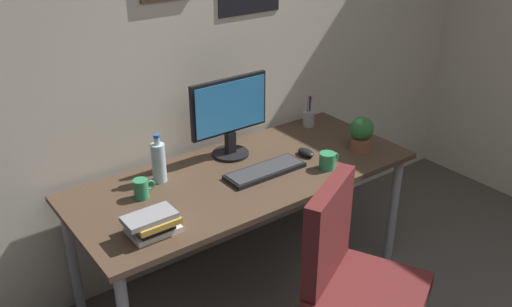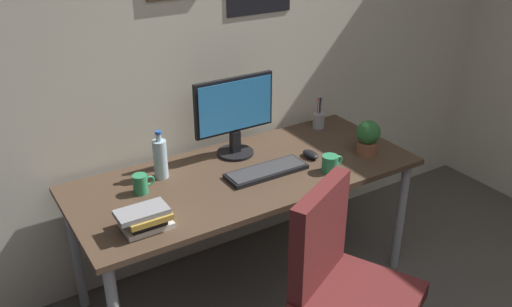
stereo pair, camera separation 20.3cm
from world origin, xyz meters
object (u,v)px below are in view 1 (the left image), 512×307
object	(u,v)px
keyboard	(265,171)
water_bottle	(159,162)
coffee_mug_far	(142,189)
book_stack_left	(152,223)
potted_plant	(361,133)
coffee_mug_near	(328,161)
office_chair	(352,277)
monitor	(230,114)
computer_mouse	(306,152)
pen_cup	(309,118)

from	to	relation	value
keyboard	water_bottle	xyz separation A→B (m)	(-0.47, 0.24, 0.09)
keyboard	coffee_mug_far	xyz separation A→B (m)	(-0.61, 0.15, 0.04)
book_stack_left	keyboard	bearing A→B (deg)	11.82
potted_plant	book_stack_left	world-z (taller)	potted_plant
water_bottle	coffee_mug_near	bearing A→B (deg)	-27.46
potted_plant	office_chair	bearing A→B (deg)	-137.30
coffee_mug_far	keyboard	bearing A→B (deg)	-13.70
office_chair	coffee_mug_far	size ratio (longest dim) A/B	8.74
monitor	computer_mouse	bearing A→B (deg)	-38.31
monitor	water_bottle	bearing A→B (deg)	-175.21
water_bottle	pen_cup	world-z (taller)	water_bottle
monitor	book_stack_left	distance (m)	0.83
potted_plant	pen_cup	distance (m)	0.43
computer_mouse	pen_cup	world-z (taller)	pen_cup
office_chair	potted_plant	bearing A→B (deg)	42.70
keyboard	coffee_mug_near	distance (m)	0.33
computer_mouse	potted_plant	world-z (taller)	potted_plant
coffee_mug_far	potted_plant	xyz separation A→B (m)	(1.20, -0.25, 0.06)
coffee_mug_far	potted_plant	distance (m)	1.23
coffee_mug_far	office_chair	bearing A→B (deg)	-56.70
coffee_mug_near	book_stack_left	distance (m)	1.00
computer_mouse	water_bottle	bearing A→B (deg)	164.23
water_bottle	book_stack_left	size ratio (longest dim) A/B	1.08
water_bottle	pen_cup	distance (m)	1.06
office_chair	pen_cup	bearing A→B (deg)	57.86
office_chair	pen_cup	world-z (taller)	office_chair
monitor	computer_mouse	distance (m)	0.47
keyboard	book_stack_left	bearing A→B (deg)	-168.18
monitor	coffee_mug_near	distance (m)	0.57
office_chair	water_bottle	bearing A→B (deg)	113.63
pen_cup	book_stack_left	distance (m)	1.38
office_chair	computer_mouse	xyz separation A→B (m)	(0.36, 0.72, 0.21)
computer_mouse	book_stack_left	bearing A→B (deg)	-170.12
water_bottle	coffee_mug_near	distance (m)	0.86
computer_mouse	coffee_mug_far	bearing A→B (deg)	172.38
keyboard	coffee_mug_near	bearing A→B (deg)	-27.38
water_bottle	book_stack_left	xyz separation A→B (m)	(-0.24, -0.39, -0.05)
water_bottle	potted_plant	bearing A→B (deg)	-18.12
office_chair	potted_plant	size ratio (longest dim) A/B	4.87
coffee_mug_near	coffee_mug_far	bearing A→B (deg)	161.63
coffee_mug_near	pen_cup	bearing A→B (deg)	58.59
computer_mouse	book_stack_left	size ratio (longest dim) A/B	0.47
keyboard	potted_plant	size ratio (longest dim) A/B	2.21
monitor	coffee_mug_far	bearing A→B (deg)	-167.36
coffee_mug_near	potted_plant	bearing A→B (deg)	9.74
coffee_mug_near	office_chair	bearing A→B (deg)	-122.77
office_chair	water_bottle	world-z (taller)	water_bottle
book_stack_left	potted_plant	bearing A→B (deg)	2.12
keyboard	water_bottle	size ratio (longest dim) A/B	1.70
coffee_mug_near	potted_plant	world-z (taller)	potted_plant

